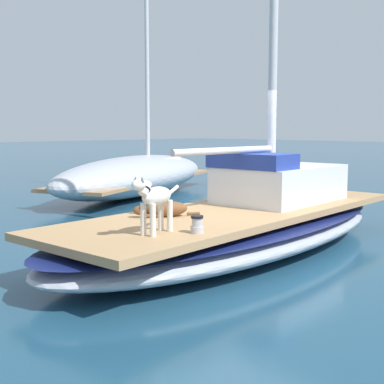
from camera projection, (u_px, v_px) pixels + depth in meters
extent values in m
plane|color=navy|center=(238.00, 251.00, 8.17)|extent=(120.00, 120.00, 0.00)
ellipsoid|color=#B2B7C1|center=(238.00, 233.00, 8.13)|extent=(3.06, 7.38, 0.56)
ellipsoid|color=navy|center=(238.00, 222.00, 8.11)|extent=(3.08, 7.41, 0.08)
cube|color=tan|center=(238.00, 212.00, 8.09)|extent=(2.57, 6.77, 0.10)
cylinder|color=silver|center=(227.00, 151.00, 7.88)|extent=(0.10, 2.20, 0.10)
cube|color=silver|center=(280.00, 183.00, 8.95)|extent=(1.57, 2.30, 0.60)
cube|color=navy|center=(252.00, 161.00, 8.36)|extent=(1.38, 0.80, 0.24)
ellipsoid|color=silver|center=(157.00, 196.00, 6.19)|extent=(0.35, 0.56, 0.22)
cylinder|color=silver|center=(153.00, 220.00, 6.03)|extent=(0.07, 0.07, 0.38)
cylinder|color=silver|center=(143.00, 219.00, 6.09)|extent=(0.07, 0.07, 0.38)
cylinder|color=silver|center=(170.00, 216.00, 6.34)|extent=(0.07, 0.07, 0.38)
cylinder|color=silver|center=(161.00, 215.00, 6.41)|extent=(0.07, 0.07, 0.38)
cylinder|color=silver|center=(145.00, 189.00, 5.97)|extent=(0.16, 0.21, 0.19)
ellipsoid|color=silver|center=(139.00, 185.00, 5.86)|extent=(0.18, 0.25, 0.13)
cone|color=#504E4A|center=(142.00, 179.00, 5.83)|extent=(0.05, 0.05, 0.06)
cone|color=#504E4A|center=(135.00, 179.00, 5.88)|extent=(0.05, 0.05, 0.06)
torus|color=black|center=(145.00, 189.00, 5.97)|extent=(0.16, 0.15, 0.10)
cylinder|color=silver|center=(173.00, 190.00, 6.49)|extent=(0.10, 0.23, 0.12)
ellipsoid|color=brown|center=(166.00, 209.00, 7.39)|extent=(0.53, 0.65, 0.22)
ellipsoid|color=brown|center=(140.00, 210.00, 7.31)|extent=(0.22, 0.24, 0.13)
cone|color=black|center=(140.00, 207.00, 7.26)|extent=(0.05, 0.05, 0.05)
cone|color=black|center=(140.00, 206.00, 7.35)|extent=(0.05, 0.05, 0.05)
cylinder|color=brown|center=(152.00, 216.00, 7.30)|extent=(0.14, 0.18, 0.06)
cylinder|color=brown|center=(151.00, 214.00, 7.41)|extent=(0.14, 0.18, 0.06)
cylinder|color=brown|center=(193.00, 213.00, 7.49)|extent=(0.13, 0.17, 0.04)
cylinder|color=#B7B7BC|center=(197.00, 230.00, 6.25)|extent=(0.16, 0.16, 0.08)
cylinder|color=#B7B7BC|center=(197.00, 222.00, 6.24)|extent=(0.13, 0.13, 0.10)
cylinder|color=black|center=(197.00, 217.00, 6.23)|extent=(0.15, 0.15, 0.03)
ellipsoid|color=#B2B7C1|center=(136.00, 175.00, 14.90)|extent=(5.23, 7.88, 1.11)
cube|color=#A37A51|center=(136.00, 179.00, 14.91)|extent=(4.49, 7.00, 0.08)
cube|color=silver|center=(145.00, 167.00, 15.40)|extent=(2.11, 2.60, 0.52)
cube|color=maroon|center=(112.00, 175.00, 13.66)|extent=(2.00, 2.56, 0.36)
cylinder|color=silver|center=(147.00, 79.00, 15.26)|extent=(0.12, 0.12, 5.69)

